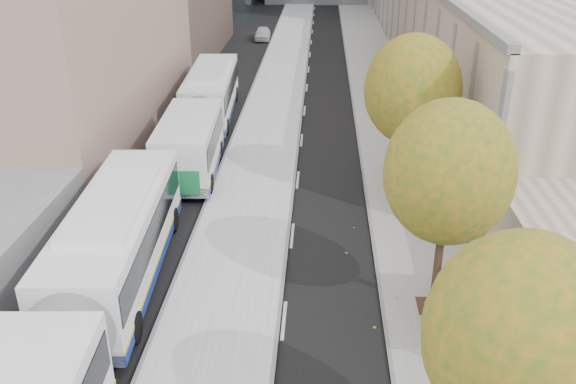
# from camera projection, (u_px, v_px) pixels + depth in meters

# --- Properties ---
(bus_platform) EXTENTS (4.25, 150.00, 0.15)m
(bus_platform) POSITION_uv_depth(u_px,v_px,m) (272.00, 113.00, 41.94)
(bus_platform) COLOR #A8A8A8
(bus_platform) RESTS_ON ground
(sidewalk) EXTENTS (4.75, 150.00, 0.08)m
(sidewalk) POSITION_uv_depth(u_px,v_px,m) (389.00, 116.00, 41.56)
(sidewalk) COLOR gray
(sidewalk) RESTS_ON ground
(bus_shelter) EXTENTS (1.90, 4.40, 2.53)m
(bus_shelter) POSITION_uv_depth(u_px,v_px,m) (518.00, 291.00, 18.83)
(bus_shelter) COLOR #383A3F
(bus_shelter) RESTS_ON sidewalk
(tree_b) EXTENTS (4.00, 4.00, 6.97)m
(tree_b) POSITION_uv_depth(u_px,v_px,m) (521.00, 338.00, 12.34)
(tree_b) COLOR black
(tree_b) RESTS_ON sidewalk
(tree_c) EXTENTS (4.20, 4.20, 7.28)m
(tree_c) POSITION_uv_depth(u_px,v_px,m) (449.00, 173.00, 19.48)
(tree_c) COLOR black
(tree_c) RESTS_ON sidewalk
(tree_d) EXTENTS (4.40, 4.40, 7.60)m
(tree_d) POSITION_uv_depth(u_px,v_px,m) (413.00, 90.00, 27.53)
(tree_d) COLOR black
(tree_d) RESTS_ON sidewalk
(bus_near) EXTENTS (3.97, 19.56, 3.24)m
(bus_near) POSITION_uv_depth(u_px,v_px,m) (83.00, 309.00, 18.72)
(bus_near) COLOR white
(bus_near) RESTS_ON ground
(bus_far) EXTENTS (3.77, 19.03, 3.15)m
(bus_far) POSITION_uv_depth(u_px,v_px,m) (203.00, 111.00, 36.97)
(bus_far) COLOR white
(bus_far) RESTS_ON ground
(distant_car) EXTENTS (1.78, 4.09, 1.37)m
(distant_car) POSITION_uv_depth(u_px,v_px,m) (262.00, 34.00, 65.26)
(distant_car) COLOR silver
(distant_car) RESTS_ON ground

